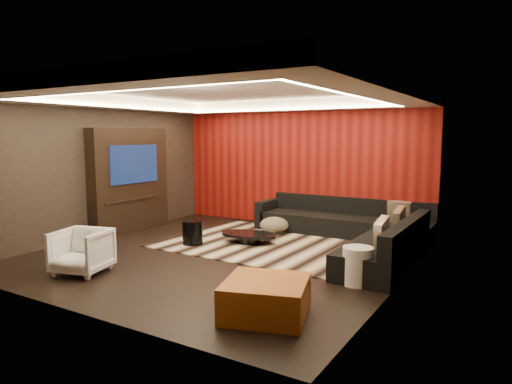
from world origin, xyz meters
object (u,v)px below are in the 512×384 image
Objects in this scene: orange_ottoman at (266,298)px; drum_stool at (192,232)px; coffee_table at (249,238)px; white_side_table at (358,266)px; sectional_sofa at (356,231)px; armchair at (82,251)px.

drum_stool is at bearing 142.27° from orange_ottoman.
drum_stool reaches higher than coffee_table.
coffee_table is 2.12× the size of white_side_table.
drum_stool is 3.07m from sectional_sofa.
armchair is (-1.15, -2.88, 0.22)m from coffee_table.
sectional_sofa reaches higher than coffee_table.
armchair is 0.20× the size of sectional_sofa.
armchair reaches higher than coffee_table.
drum_stool is 0.48× the size of orange_ottoman.
drum_stool reaches higher than orange_ottoman.
coffee_table is at bearing 36.96° from drum_stool.
sectional_sofa is (2.93, 3.82, -0.07)m from armchair.
white_side_table is at bearing -10.16° from drum_stool.
white_side_table is at bearing -70.77° from sectional_sofa.
orange_ottoman is at bearing -37.73° from drum_stool.
sectional_sofa is (-0.77, 2.19, -0.00)m from white_side_table.
orange_ottoman is at bearing -54.94° from coffee_table.
sectional_sofa is (-0.22, 3.80, 0.06)m from orange_ottoman.
white_side_table is (2.55, -1.25, 0.15)m from coffee_table.
orange_ottoman is at bearing -86.65° from sectional_sofa.
armchair is at bearing -156.23° from white_side_table.
armchair reaches higher than orange_ottoman.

